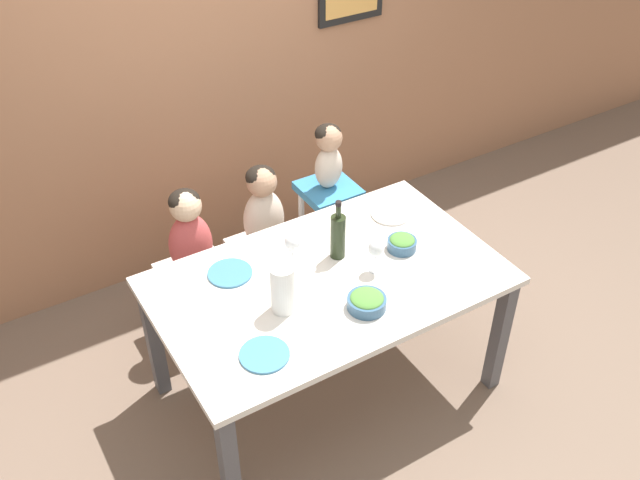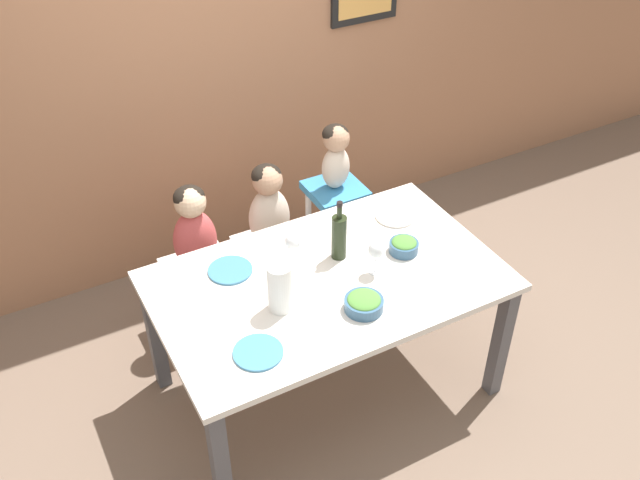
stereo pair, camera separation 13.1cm
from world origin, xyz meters
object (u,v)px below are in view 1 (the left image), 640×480
object	(u,v)px
wine_glass_near	(376,249)
salad_bowl_small	(402,243)
paper_towel_roll	(283,289)
person_child_center	(263,207)
chair_right_highchair	(328,210)
wine_glass_far	(292,243)
dinner_plate_front_left	(264,355)
chair_far_left	(196,282)
person_child_left	(189,232)
dinner_plate_back_right	(391,214)
chair_far_center	(266,256)
dinner_plate_back_left	(230,273)
person_baby_right	(329,152)
salad_bowl_large	(367,301)
wine_bottle	(338,235)

from	to	relation	value
wine_glass_near	salad_bowl_small	distance (m)	0.24
paper_towel_roll	person_child_center	bearing A→B (deg)	68.49
chair_right_highchair	wine_glass_near	distance (m)	0.93
wine_glass_far	dinner_plate_front_left	distance (m)	0.62
chair_far_left	person_child_left	world-z (taller)	person_child_left
dinner_plate_front_left	dinner_plate_back_right	world-z (taller)	same
chair_right_highchair	dinner_plate_back_right	xyz separation A→B (m)	(0.09, -0.49, 0.24)
chair_far_center	dinner_plate_back_left	xyz separation A→B (m)	(-0.43, -0.48, 0.41)
chair_right_highchair	dinner_plate_back_left	distance (m)	1.01
person_baby_right	salad_bowl_small	world-z (taller)	person_baby_right
chair_far_center	person_baby_right	xyz separation A→B (m)	(0.43, 0.00, 0.57)
person_baby_right	salad_bowl_small	size ratio (longest dim) A/B	2.70
dinner_plate_back_right	person_baby_right	bearing A→B (deg)	100.70
person_baby_right	wine_glass_near	size ratio (longest dim) A/B	2.20
person_baby_right	person_child_left	bearing A→B (deg)	-179.97
salad_bowl_large	person_child_left	bearing A→B (deg)	113.49
dinner_plate_back_left	wine_glass_near	bearing A→B (deg)	-28.91
chair_right_highchair	dinner_plate_front_left	xyz separation A→B (m)	(-0.96, -1.04, 0.24)
dinner_plate_back_left	paper_towel_roll	bearing A→B (deg)	-73.61
person_child_center	wine_glass_far	world-z (taller)	person_child_center
chair_far_center	person_baby_right	distance (m)	0.71
wine_bottle	paper_towel_roll	distance (m)	0.46
person_child_left	person_baby_right	size ratio (longest dim) A/B	1.32
salad_bowl_large	wine_glass_near	bearing A→B (deg)	47.25
wine_glass_far	dinner_plate_front_left	bearing A→B (deg)	-130.84
wine_bottle	wine_glass_far	bearing A→B (deg)	166.44
wine_bottle	dinner_plate_back_left	bearing A→B (deg)	163.92
chair_far_left	wine_bottle	xyz separation A→B (m)	(0.53, -0.63, 0.53)
wine_bottle	salad_bowl_small	xyz separation A→B (m)	(0.30, -0.12, -0.09)
dinner_plate_back_right	chair_far_center	bearing A→B (deg)	136.97
wine_glass_far	salad_bowl_small	bearing A→B (deg)	-18.21
dinner_plate_front_left	paper_towel_roll	bearing A→B (deg)	45.20
chair_far_left	salad_bowl_small	world-z (taller)	salad_bowl_small
chair_right_highchair	dinner_plate_front_left	bearing A→B (deg)	-132.83
chair_right_highchair	wine_glass_near	xyz separation A→B (m)	(-0.25, -0.82, 0.36)
chair_far_left	dinner_plate_back_left	distance (m)	0.63
chair_far_left	person_child_center	bearing A→B (deg)	0.17
person_child_center	wine_glass_far	xyz separation A→B (m)	(-0.14, -0.58, 0.18)
chair_far_center	dinner_plate_back_right	xyz separation A→B (m)	(0.52, -0.49, 0.41)
chair_right_highchair	salad_bowl_large	size ratio (longest dim) A/B	3.92
wine_glass_near	salad_bowl_small	world-z (taller)	wine_glass_near
chair_right_highchair	wine_glass_near	world-z (taller)	wine_glass_near
chair_far_center	wine_glass_far	distance (m)	0.80
person_child_left	salad_bowl_small	distance (m)	1.13
person_child_center	salad_bowl_small	size ratio (longest dim) A/B	3.56
wine_glass_far	person_child_left	bearing A→B (deg)	117.92
chair_far_center	person_child_left	world-z (taller)	person_child_left
chair_far_center	person_child_left	size ratio (longest dim) A/B	0.84
person_child_center	salad_bowl_large	bearing A→B (deg)	-90.03
person_child_center	wine_glass_near	bearing A→B (deg)	-77.53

